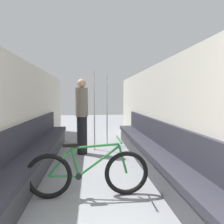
% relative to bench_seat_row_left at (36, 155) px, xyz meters
% --- Properties ---
extents(wall_left, '(0.10, 9.49, 2.08)m').
position_rel_bench_seat_row_left_xyz_m(wall_left, '(-0.24, -0.21, 0.74)').
color(wall_left, beige).
rests_on(wall_left, ground).
extents(wall_right, '(0.10, 9.49, 2.08)m').
position_rel_bench_seat_row_left_xyz_m(wall_right, '(2.47, -0.21, 0.74)').
color(wall_right, beige).
rests_on(wall_right, ground).
extents(bench_seat_row_left, '(0.44, 5.13, 0.92)m').
position_rel_bench_seat_row_left_xyz_m(bench_seat_row_left, '(0.00, 0.00, 0.00)').
color(bench_seat_row_left, '#3D3D42').
rests_on(bench_seat_row_left, ground).
extents(bench_seat_row_right, '(0.44, 5.13, 0.92)m').
position_rel_bench_seat_row_left_xyz_m(bench_seat_row_right, '(2.23, 0.00, 0.00)').
color(bench_seat_row_right, '#3D3D42').
rests_on(bench_seat_row_right, ground).
extents(bicycle, '(1.70, 0.46, 0.81)m').
position_rel_bench_seat_row_left_xyz_m(bicycle, '(0.99, -1.11, 0.03)').
color(bicycle, black).
rests_on(bicycle, ground).
extents(grab_pole_near, '(0.08, 0.08, 2.06)m').
position_rel_bench_seat_row_left_xyz_m(grab_pole_near, '(1.13, 1.37, 0.70)').
color(grab_pole_near, gray).
rests_on(grab_pole_near, ground).
extents(grab_pole_far, '(0.08, 0.08, 2.06)m').
position_rel_bench_seat_row_left_xyz_m(grab_pole_far, '(1.50, 1.87, 0.70)').
color(grab_pole_far, gray).
rests_on(grab_pole_far, ground).
extents(passenger_standing, '(0.30, 0.30, 1.82)m').
position_rel_bench_seat_row_left_xyz_m(passenger_standing, '(0.82, 1.03, 0.64)').
color(passenger_standing, black).
rests_on(passenger_standing, ground).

